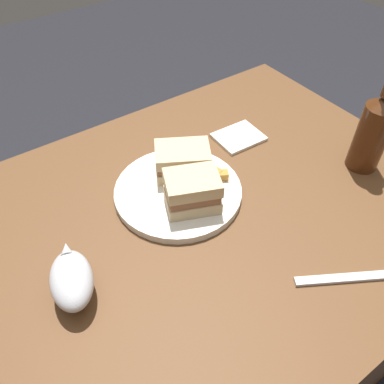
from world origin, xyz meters
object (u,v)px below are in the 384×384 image
at_px(plate, 178,191).
at_px(napkin, 239,137).
at_px(sandwich_half_left, 192,191).
at_px(gravy_boat, 72,279).
at_px(cider_bottle, 374,130).
at_px(fork, 346,278).
at_px(sandwich_half_right, 183,161).

height_order(plate, napkin, plate).
distance_m(sandwich_half_left, napkin, 0.26).
height_order(plate, gravy_boat, gravy_boat).
bearing_deg(cider_bottle, gravy_boat, 174.51).
bearing_deg(cider_bottle, fork, -146.01).
bearing_deg(napkin, cider_bottle, -54.82).
xyz_separation_m(sandwich_half_right, cider_bottle, (0.35, -0.20, 0.05)).
bearing_deg(napkin, plate, -161.80).
relative_size(sandwich_half_left, cider_bottle, 0.50).
xyz_separation_m(plate, cider_bottle, (0.39, -0.16, 0.09)).
bearing_deg(fork, sandwich_half_right, 133.00).
height_order(cider_bottle, napkin, cider_bottle).
bearing_deg(sandwich_half_left, sandwich_half_right, 67.04).
height_order(sandwich_half_left, cider_bottle, cider_bottle).
distance_m(gravy_boat, napkin, 0.52).
bearing_deg(gravy_boat, sandwich_half_right, 23.39).
height_order(plate, fork, plate).
relative_size(gravy_boat, cider_bottle, 0.55).
relative_size(cider_bottle, fork, 1.38).
bearing_deg(fork, plate, 140.16).
bearing_deg(cider_bottle, sandwich_half_left, 164.86).
bearing_deg(cider_bottle, sandwich_half_right, 150.99).
bearing_deg(gravy_boat, napkin, 18.93).
distance_m(cider_bottle, fork, 0.33).
height_order(plate, cider_bottle, cider_bottle).
xyz_separation_m(plate, fork, (0.12, -0.34, -0.00)).
height_order(plate, sandwich_half_right, sandwich_half_right).
bearing_deg(sandwich_half_right, gravy_boat, -156.61).
relative_size(plate, fork, 1.47).
bearing_deg(sandwich_half_left, napkin, 29.28).
height_order(cider_bottle, fork, cider_bottle).
relative_size(gravy_boat, napkin, 1.23).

